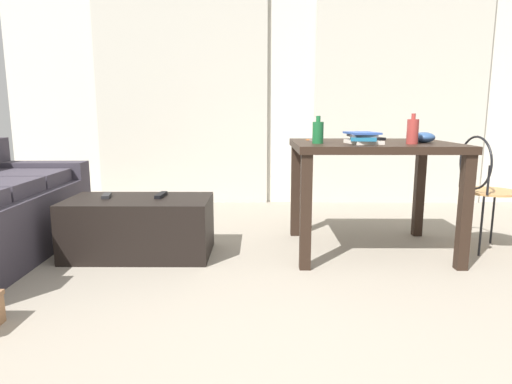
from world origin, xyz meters
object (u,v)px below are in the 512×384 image
at_px(book_stack, 363,138).
at_px(scissors, 310,140).
at_px(tv_remote_secondary, 106,196).
at_px(craft_table, 371,158).
at_px(tv_remote_on_table, 377,138).
at_px(bottle_near, 413,131).
at_px(bottle_far, 318,132).
at_px(wire_chair, 483,181).
at_px(coffee_table, 140,227).
at_px(tv_remote_primary, 161,195).
at_px(bowl, 424,137).

distance_m(book_stack, scissors, 0.48).
xyz_separation_m(book_stack, scissors, (-0.31, 0.36, -0.04)).
bearing_deg(scissors, tv_remote_secondary, -169.65).
xyz_separation_m(craft_table, tv_remote_on_table, (0.11, 0.28, 0.12)).
relative_size(bottle_near, scissors, 2.01).
distance_m(bottle_far, book_stack, 0.30).
bearing_deg(bottle_near, wire_chair, 20.20).
bearing_deg(book_stack, bottle_near, -6.30).
xyz_separation_m(bottle_near, tv_remote_secondary, (-2.09, 0.13, -0.46)).
xyz_separation_m(bottle_far, scissors, (-0.01, 0.35, -0.07)).
bearing_deg(coffee_table, tv_remote_secondary, 170.11).
relative_size(tv_remote_on_table, tv_remote_primary, 0.89).
bearing_deg(bowl, wire_chair, 10.28).
relative_size(bottle_far, tv_remote_secondary, 1.24).
bearing_deg(book_stack, tv_remote_on_table, 64.06).
distance_m(tv_remote_on_table, scissors, 0.53).
bearing_deg(bowl, coffee_table, -178.65).
xyz_separation_m(book_stack, tv_remote_primary, (-1.39, 0.13, -0.41)).
height_order(bottle_far, tv_remote_secondary, bottle_far).
height_order(bottle_near, tv_remote_secondary, bottle_near).
xyz_separation_m(craft_table, book_stack, (-0.11, -0.17, 0.15)).
relative_size(scissors, tv_remote_primary, 0.52).
bearing_deg(book_stack, bowl, 12.80).
bearing_deg(tv_remote_secondary, book_stack, -14.51).
distance_m(coffee_table, book_stack, 1.66).
height_order(wire_chair, book_stack, book_stack).
xyz_separation_m(wire_chair, scissors, (-1.23, 0.18, 0.28)).
distance_m(bottle_far, tv_remote_primary, 1.19).
relative_size(craft_table, book_stack, 3.44).
height_order(bowl, scissors, bowl).
xyz_separation_m(bottle_far, bowl, (0.74, 0.09, -0.04)).
relative_size(bowl, scissors, 1.52).
relative_size(coffee_table, craft_table, 0.90).
height_order(wire_chair, tv_remote_primary, wire_chair).
bearing_deg(scissors, book_stack, -49.85).
bearing_deg(craft_table, bottle_far, -158.56).
xyz_separation_m(wire_chair, bowl, (-0.48, -0.09, 0.31)).
xyz_separation_m(wire_chair, tv_remote_primary, (-2.31, -0.06, -0.10)).
relative_size(wire_chair, tv_remote_secondary, 5.66).
bearing_deg(wire_chair, coffee_table, -176.89).
bearing_deg(tv_remote_secondary, scissors, -1.07).
relative_size(wire_chair, bottle_far, 4.57).
relative_size(scissors, tv_remote_secondary, 0.67).
relative_size(coffee_table, book_stack, 3.09).
bearing_deg(craft_table, tv_remote_on_table, 68.48).
height_order(coffee_table, scissors, scissors).
relative_size(wire_chair, scissors, 8.48).
bearing_deg(bowl, tv_remote_on_table, 122.63).
distance_m(craft_table, book_stack, 0.25).
height_order(bottle_far, bowl, bottle_far).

